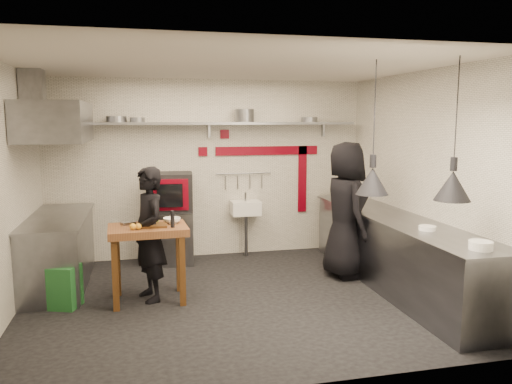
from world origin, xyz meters
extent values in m
plane|color=black|center=(0.00, 0.00, 0.00)|extent=(5.00, 5.00, 0.00)
plane|color=beige|center=(0.00, 0.00, 2.80)|extent=(5.00, 5.00, 0.00)
cube|color=silver|center=(0.00, 2.10, 1.40)|extent=(5.00, 0.04, 2.80)
cube|color=silver|center=(0.00, -2.10, 1.40)|extent=(5.00, 0.04, 2.80)
cube|color=silver|center=(-2.50, 0.00, 1.40)|extent=(0.04, 4.20, 2.80)
cube|color=silver|center=(2.50, 0.00, 1.40)|extent=(0.04, 4.20, 2.80)
cube|color=#670210|center=(0.95, 2.08, 1.68)|extent=(1.70, 0.02, 0.14)
cube|color=#670210|center=(1.55, 2.08, 1.20)|extent=(0.14, 0.02, 1.10)
cube|color=#670210|center=(0.25, 2.08, 1.95)|extent=(0.14, 0.02, 0.14)
cube|color=#670210|center=(-0.10, 2.08, 1.68)|extent=(0.14, 0.02, 0.14)
cube|color=slate|center=(0.00, 1.92, 2.12)|extent=(4.60, 0.34, 0.04)
cube|color=slate|center=(-1.90, 2.07, 2.02)|extent=(0.04, 0.06, 0.24)
cube|color=slate|center=(0.00, 2.07, 2.02)|extent=(0.04, 0.06, 0.24)
cube|color=slate|center=(1.90, 2.07, 2.02)|extent=(0.04, 0.06, 0.24)
cylinder|color=slate|center=(-1.39, 1.92, 2.19)|extent=(0.35, 0.35, 0.09)
cylinder|color=slate|center=(-1.09, 1.92, 2.18)|extent=(0.23, 0.23, 0.07)
cylinder|color=slate|center=(0.54, 1.92, 2.24)|extent=(0.39, 0.39, 0.20)
cylinder|color=slate|center=(1.60, 1.92, 2.18)|extent=(0.27, 0.27, 0.08)
cube|color=slate|center=(-0.65, 1.79, 0.40)|extent=(0.73, 0.68, 0.80)
cube|color=black|center=(-0.60, 1.81, 1.09)|extent=(0.64, 0.60, 0.58)
cube|color=#670210|center=(-0.66, 1.52, 1.09)|extent=(0.54, 0.08, 0.46)
cube|color=black|center=(-0.66, 1.45, 1.09)|extent=(0.37, 0.05, 0.34)
cube|color=white|center=(0.55, 1.92, 0.78)|extent=(0.46, 0.34, 0.22)
cylinder|color=slate|center=(0.55, 1.92, 0.96)|extent=(0.03, 0.03, 0.14)
cylinder|color=slate|center=(0.55, 1.88, 0.34)|extent=(0.06, 0.06, 0.66)
cylinder|color=slate|center=(0.55, 2.06, 1.32)|extent=(0.90, 0.02, 0.02)
cube|color=slate|center=(2.15, 0.00, 0.45)|extent=(0.70, 3.80, 0.90)
cube|color=slate|center=(2.15, 0.00, 0.92)|extent=(0.76, 3.90, 0.03)
cylinder|color=white|center=(2.12, -1.68, 0.97)|extent=(0.23, 0.23, 0.09)
cylinder|color=white|center=(2.10, -0.79, 0.96)|extent=(0.24, 0.24, 0.05)
cube|color=slate|center=(-2.15, 1.05, 0.45)|extent=(0.70, 1.90, 0.90)
cube|color=slate|center=(-2.15, 1.05, 0.92)|extent=(0.76, 2.00, 0.03)
cube|color=slate|center=(-2.10, 1.05, 2.15)|extent=(0.78, 1.60, 0.50)
cube|color=slate|center=(-2.35, 1.05, 2.55)|extent=(0.28, 0.28, 0.50)
cube|color=#1F6128|center=(-1.97, 0.19, 0.25)|extent=(0.39, 0.39, 0.50)
cube|color=#533013|center=(-0.95, 0.17, 0.93)|extent=(0.37, 0.27, 0.02)
cylinder|color=black|center=(-0.72, 0.06, 1.02)|extent=(0.06, 0.06, 0.20)
sphere|color=gold|center=(-1.17, 0.03, 0.96)|extent=(0.08, 0.08, 0.08)
sphere|color=gold|center=(-1.11, 0.03, 0.96)|extent=(0.09, 0.09, 0.07)
sphere|color=olive|center=(-0.91, 0.35, 0.97)|extent=(0.11, 0.11, 0.09)
cube|color=slate|center=(-1.23, 0.36, 0.94)|extent=(0.19, 0.16, 0.03)
imported|color=white|center=(-0.71, 0.32, 0.95)|extent=(0.24, 0.24, 0.07)
imported|color=black|center=(-0.99, 0.24, 0.81)|extent=(0.56, 0.69, 1.63)
imported|color=black|center=(1.68, 0.57, 0.94)|extent=(0.62, 0.93, 1.88)
camera|label=1|loc=(-1.06, -5.76, 2.18)|focal=35.00mm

